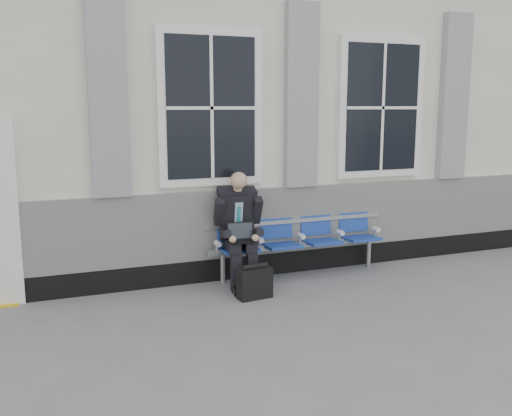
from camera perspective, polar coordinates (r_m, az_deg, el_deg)
name	(u,v)px	position (r m, az deg, el deg)	size (l,w,h in m)	color
ground	(416,295)	(7.31, 15.73, -8.36)	(70.00, 70.00, 0.00)	slate
station_building	(296,109)	(9.92, 4.02, 9.83)	(14.40, 4.40, 4.49)	silver
bench	(299,235)	(7.76, 4.32, -2.69)	(2.60, 0.47, 0.91)	#9EA0A3
businessman	(239,225)	(7.25, -1.73, -1.69)	(0.62, 0.83, 1.46)	black
briefcase	(255,283)	(6.87, -0.13, -7.46)	(0.43, 0.22, 0.42)	black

